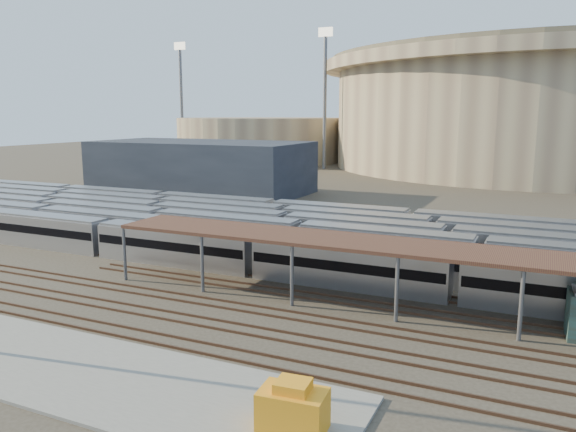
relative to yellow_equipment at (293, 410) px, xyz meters
The scene contains 11 objects.
ground 22.98m from the yellow_equipment, 137.18° to the left, with size 420.00×420.00×0.00m, color #383026.
subway_trains 37.77m from the yellow_equipment, 115.46° to the left, with size 125.50×23.90×3.60m.
inspection_shed 20.62m from the yellow_equipment, 75.24° to the left, with size 60.30×6.00×5.30m.
empty_tracks 19.93m from the yellow_equipment, 147.81° to the left, with size 170.00×9.62×0.18m.
stadium 156.56m from the yellow_equipment, 87.00° to the left, with size 124.00×124.00×32.50m.
secondary_arena 164.73m from the yellow_equipment, 117.82° to the left, with size 56.00×56.00×14.00m, color tan.
service_building 87.67m from the yellow_equipment, 126.29° to the left, with size 42.00×20.00×10.00m, color #1E232D.
floodlight_0 135.45m from the yellow_equipment, 110.45° to the left, with size 4.00×1.00×38.40m.
floodlight_1 170.69m from the yellow_equipment, 126.91° to the left, with size 4.00×1.00×38.40m.
floodlight_3 178.70m from the yellow_equipment, 98.69° to the left, with size 4.00×1.00×38.40m.
yellow_equipment is the anchor object (origin of this frame).
Camera 1 is at (27.09, -38.44, 15.39)m, focal length 35.00 mm.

